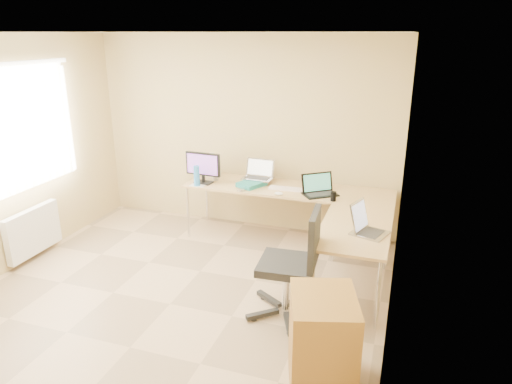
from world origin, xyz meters
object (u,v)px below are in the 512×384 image
(laptop_center, at_px, (258,170))
(water_bottle, at_px, (197,176))
(mug, at_px, (216,177))
(laptop_return, at_px, (371,222))
(desk_main, at_px, (287,215))
(cabinet, at_px, (322,345))
(monitor, at_px, (203,168))
(desk_return, at_px, (353,259))
(desk_fan, at_px, (212,165))
(keyboard, at_px, (287,189))
(laptop_black, at_px, (321,185))
(office_chair, at_px, (286,267))

(laptop_center, height_order, water_bottle, laptop_center)
(laptop_center, xyz_separation_m, mug, (-0.56, -0.07, -0.13))
(laptop_return, bearing_deg, laptop_center, 70.95)
(desk_main, distance_m, water_bottle, 1.27)
(laptop_center, relative_size, mug, 3.55)
(cabinet, bearing_deg, monitor, 114.74)
(laptop_center, height_order, cabinet, laptop_center)
(monitor, bearing_deg, desk_return, -18.15)
(desk_fan, bearing_deg, keyboard, -15.13)
(desk_main, height_order, monitor, monitor)
(desk_return, xyz_separation_m, mug, (-1.96, 1.00, 0.42))
(laptop_black, distance_m, office_chair, 1.54)
(monitor, bearing_deg, laptop_center, 22.62)
(laptop_black, relative_size, water_bottle, 1.50)
(desk_main, height_order, desk_fan, desk_fan)
(mug, bearing_deg, water_bottle, -114.60)
(monitor, xyz_separation_m, laptop_black, (1.54, 0.02, -0.08))
(desk_main, height_order, desk_return, same)
(laptop_black, distance_m, desk_fan, 1.60)
(mug, distance_m, laptop_return, 2.40)
(keyboard, height_order, desk_fan, desk_fan)
(desk_return, xyz_separation_m, keyboard, (-0.97, 0.93, 0.38))
(laptop_return, bearing_deg, cabinet, -169.65)
(laptop_return, height_order, cabinet, laptop_return)
(desk_fan, distance_m, office_chair, 2.43)
(monitor, distance_m, keyboard, 1.13)
(office_chair, bearing_deg, water_bottle, 135.22)
(desk_main, xyz_separation_m, office_chair, (0.42, -1.63, 0.14))
(laptop_return, bearing_deg, desk_return, 68.80)
(keyboard, bearing_deg, mug, 173.34)
(desk_return, distance_m, cabinet, 1.48)
(desk_main, distance_m, desk_return, 1.40)
(water_bottle, bearing_deg, mug, 65.40)
(keyboard, height_order, cabinet, cabinet)
(water_bottle, bearing_deg, desk_fan, 90.00)
(water_bottle, relative_size, office_chair, 0.25)
(laptop_return, bearing_deg, keyboard, 65.15)
(keyboard, height_order, office_chair, office_chair)
(desk_return, height_order, keyboard, keyboard)
(mug, bearing_deg, keyboard, -3.99)
(laptop_center, height_order, office_chair, office_chair)
(desk_main, bearing_deg, office_chair, -75.51)
(water_bottle, bearing_deg, laptop_return, -20.17)
(monitor, height_order, keyboard, monitor)
(desk_fan, bearing_deg, office_chair, -51.58)
(laptop_return, xyz_separation_m, cabinet, (-0.19, -1.35, -0.50))
(keyboard, xyz_separation_m, office_chair, (0.41, -1.56, -0.24))
(mug, distance_m, desk_fan, 0.26)
(laptop_center, bearing_deg, desk_fan, 172.22)
(desk_fan, distance_m, laptop_return, 2.61)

